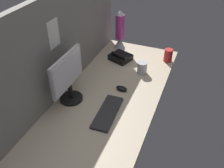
% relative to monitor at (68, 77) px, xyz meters
% --- Properties ---
extents(ground_plane, '(1.80, 0.80, 0.03)m').
position_rel_monitor_xyz_m(ground_plane, '(0.18, -0.25, -0.23)').
color(ground_plane, tan).
extents(cubicle_wall_back, '(1.80, 0.06, 0.78)m').
position_rel_monitor_xyz_m(cubicle_wall_back, '(0.18, 0.12, 0.18)').
color(cubicle_wall_back, gray).
rests_on(cubicle_wall_back, ground_plane).
extents(monitor, '(0.40, 0.18, 0.39)m').
position_rel_monitor_xyz_m(monitor, '(0.00, 0.00, 0.00)').
color(monitor, black).
rests_on(monitor, ground_plane).
extents(keyboard, '(0.38, 0.15, 0.02)m').
position_rel_monitor_xyz_m(keyboard, '(-0.04, -0.33, -0.20)').
color(keyboard, '#262628').
rests_on(keyboard, ground_plane).
extents(mouse, '(0.07, 0.10, 0.03)m').
position_rel_monitor_xyz_m(mouse, '(0.26, -0.33, -0.20)').
color(mouse, black).
rests_on(mouse, ground_plane).
extents(mug_steel, '(0.09, 0.09, 0.11)m').
position_rel_monitor_xyz_m(mug_steel, '(0.57, -0.41, -0.16)').
color(mug_steel, '#B2B2B7').
rests_on(mug_steel, ground_plane).
extents(mug_red_plastic, '(0.08, 0.08, 0.13)m').
position_rel_monitor_xyz_m(mug_red_plastic, '(0.86, -0.59, -0.15)').
color(mug_red_plastic, red).
rests_on(mug_red_plastic, ground_plane).
extents(lava_lamp, '(0.13, 0.13, 0.41)m').
position_rel_monitor_xyz_m(lava_lamp, '(0.94, -0.06, -0.04)').
color(lava_lamp, '#A5A5AD').
rests_on(lava_lamp, ground_plane).
extents(desk_phone, '(0.22, 0.24, 0.09)m').
position_rel_monitor_xyz_m(desk_phone, '(0.71, -0.15, -0.18)').
color(desk_phone, black).
rests_on(desk_phone, ground_plane).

